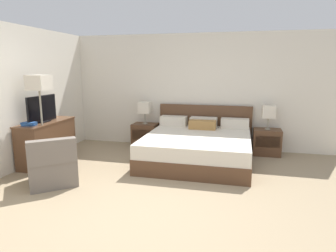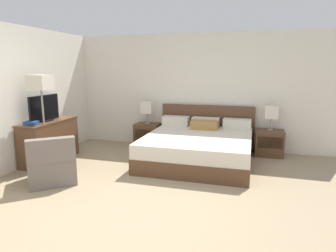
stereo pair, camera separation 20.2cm
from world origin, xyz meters
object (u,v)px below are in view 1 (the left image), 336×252
(tv, at_px, (42,109))
(book_blue_cover, at_px, (29,123))
(nightstand_left, at_px, (145,135))
(dresser, at_px, (47,141))
(floor_lamp, at_px, (39,90))
(table_lamp_left, at_px, (145,108))
(book_red_cover, at_px, (29,125))
(nightstand_right, at_px, (267,142))
(bed, at_px, (198,146))
(armchair_by_window, at_px, (52,166))
(table_lamp_right, at_px, (269,112))

(tv, relative_size, book_blue_cover, 3.62)
(nightstand_left, relative_size, dresser, 0.43)
(nightstand_left, distance_m, floor_lamp, 2.53)
(dresser, relative_size, tv, 1.64)
(table_lamp_left, distance_m, book_red_cover, 2.45)
(dresser, height_order, book_red_cover, book_red_cover)
(nightstand_right, bearing_deg, bed, -149.92)
(nightstand_right, xyz_separation_m, tv, (-4.06, -1.63, 0.76))
(book_red_cover, distance_m, book_blue_cover, 0.03)
(tv, bearing_deg, book_red_cover, -92.48)
(book_blue_cover, bearing_deg, armchair_by_window, -33.81)
(tv, height_order, book_red_cover, tv)
(book_blue_cover, height_order, floor_lamp, floor_lamp)
(table_lamp_right, bearing_deg, table_lamp_left, 180.00)
(armchair_by_window, bearing_deg, table_lamp_right, 36.68)
(floor_lamp, bearing_deg, nightstand_right, 25.62)
(table_lamp_right, bearing_deg, tv, -158.19)
(table_lamp_right, bearing_deg, floor_lamp, -154.36)
(book_blue_cover, relative_size, floor_lamp, 0.13)
(nightstand_left, height_order, table_lamp_left, table_lamp_left)
(bed, xyz_separation_m, armchair_by_window, (-2.01, -1.72, -0.01))
(floor_lamp, bearing_deg, book_red_cover, -149.47)
(table_lamp_left, relative_size, armchair_by_window, 0.51)
(nightstand_right, relative_size, armchair_by_window, 0.57)
(table_lamp_right, distance_m, book_blue_cover, 4.54)
(table_lamp_left, xyz_separation_m, floor_lamp, (-1.27, -1.87, 0.50))
(bed, bearing_deg, floor_lamp, -156.80)
(table_lamp_right, relative_size, dresser, 0.39)
(nightstand_right, relative_size, book_red_cover, 2.53)
(table_lamp_left, height_order, table_lamp_right, same)
(dresser, bearing_deg, nightstand_left, 47.24)
(nightstand_left, relative_size, floor_lamp, 0.33)
(dresser, height_order, armchair_by_window, dresser)
(bed, height_order, armchair_by_window, bed)
(bed, distance_m, floor_lamp, 3.02)
(tv, bearing_deg, nightstand_left, 48.70)
(table_lamp_left, height_order, tv, tv)
(bed, height_order, nightstand_right, bed)
(nightstand_left, bearing_deg, nightstand_right, 0.00)
(bed, bearing_deg, table_lamp_left, 149.88)
(nightstand_left, bearing_deg, tv, -131.30)
(armchair_by_window, bearing_deg, book_blue_cover, 146.19)
(bed, height_order, table_lamp_left, table_lamp_left)
(table_lamp_right, distance_m, tv, 4.38)
(nightstand_left, xyz_separation_m, table_lamp_left, (0.00, 0.00, 0.63))
(dresser, bearing_deg, book_blue_cover, -92.23)
(floor_lamp, bearing_deg, nightstand_left, 55.93)
(nightstand_left, height_order, nightstand_right, same)
(armchair_by_window, bearing_deg, bed, 40.46)
(nightstand_left, distance_m, table_lamp_left, 0.63)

